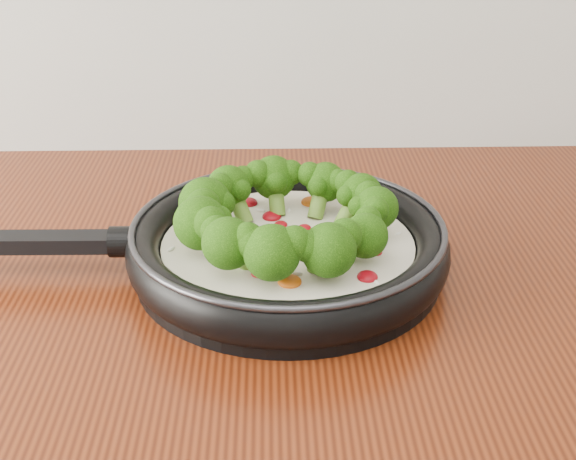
{
  "coord_description": "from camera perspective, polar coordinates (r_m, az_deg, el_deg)",
  "views": [
    {
      "loc": [
        -0.08,
        0.39,
        1.32
      ],
      "look_at": [
        -0.06,
        1.11,
        0.95
      ],
      "focal_mm": 47.81,
      "sensor_mm": 36.0,
      "label": 1
    }
  ],
  "objects": [
    {
      "name": "skillet",
      "position": [
        0.82,
        -0.38,
        -0.77
      ],
      "size": [
        0.54,
        0.35,
        0.1
      ],
      "color": "black",
      "rests_on": "counter"
    }
  ]
}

